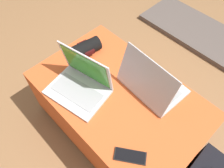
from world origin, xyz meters
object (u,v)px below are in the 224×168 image
object	(u,v)px
laptop_far	(151,83)
wrist_brace	(86,48)
cell_phone	(130,156)
laptop_near	(80,83)

from	to	relation	value
laptop_far	wrist_brace	xyz separation A→B (m)	(-0.46, -0.08, -0.01)
cell_phone	wrist_brace	size ratio (longest dim) A/B	0.80
laptop_near	cell_phone	world-z (taller)	laptop_near
laptop_near	cell_phone	xyz separation A→B (m)	(0.46, -0.08, -0.05)
laptop_far	cell_phone	size ratio (longest dim) A/B	2.25
laptop_near	laptop_far	world-z (taller)	laptop_far
cell_phone	wrist_brace	bearing A→B (deg)	31.20
laptop_near	wrist_brace	world-z (taller)	laptop_near
cell_phone	wrist_brace	xyz separation A→B (m)	(-0.65, 0.28, 0.04)
cell_phone	wrist_brace	distance (m)	0.71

